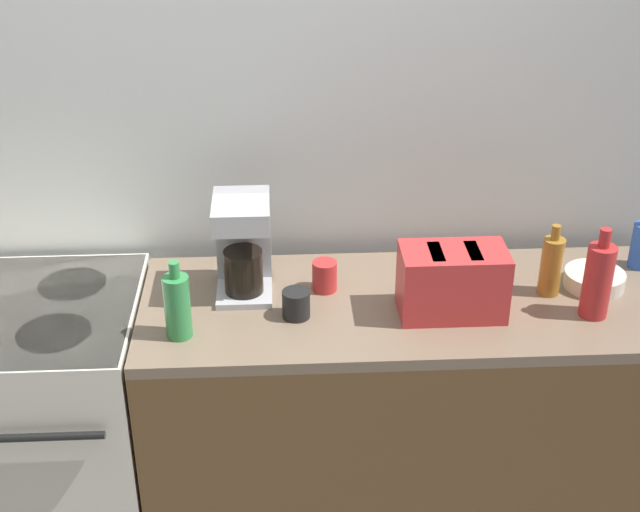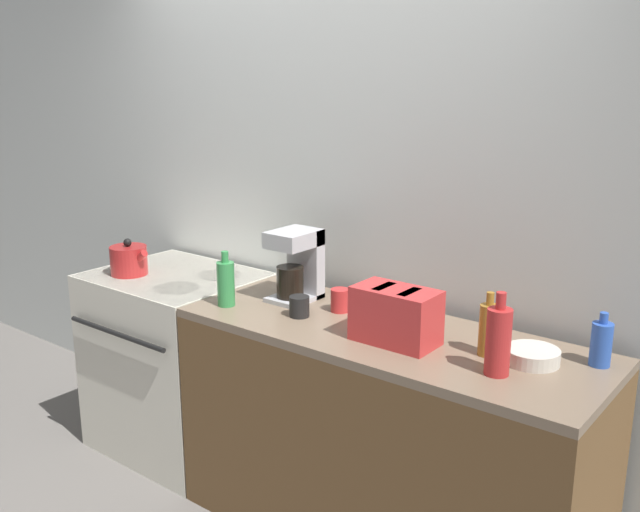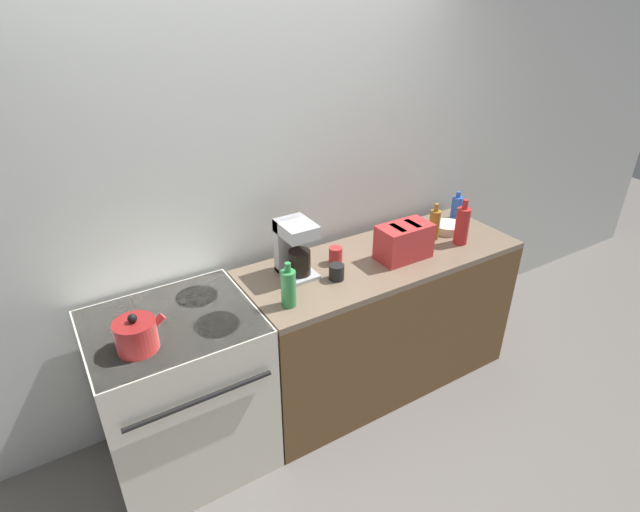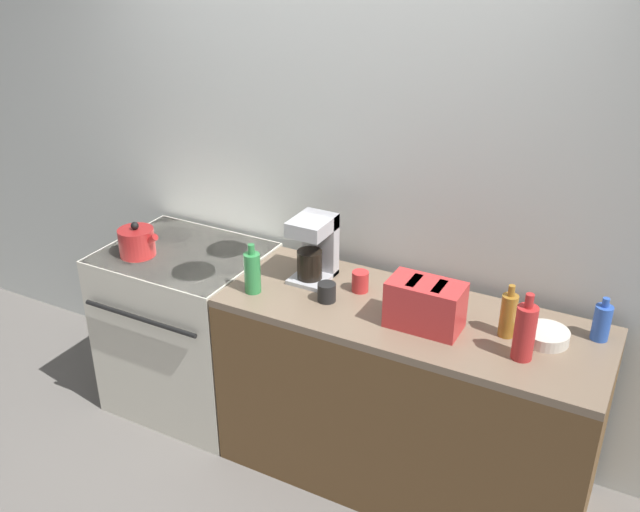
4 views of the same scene
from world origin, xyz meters
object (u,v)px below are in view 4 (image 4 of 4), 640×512
Objects in this scene: bottle_green at (252,272)px; bottle_blue at (602,322)px; bottle_amber at (508,315)px; bottle_red at (525,332)px; bowl at (546,336)px; toaster at (425,305)px; cup_red at (360,281)px; stove at (189,327)px; coffee_maker at (315,245)px; kettle at (137,242)px; cup_black at (327,292)px.

bottle_blue is at bearing 12.78° from bottle_green.
bottle_amber is 0.82× the size of bottle_red.
bottle_green is 1.30m from bowl.
toaster is at bearing -159.70° from bottle_blue.
stove is at bearing -176.27° from cup_red.
coffee_maker is at bearing 174.50° from cup_red.
bottle_amber reaches higher than bottle_blue.
toaster reaches higher than bowl.
bottle_amber is at bearing -4.73° from cup_red.
toaster is at bearing -163.65° from bottle_amber.
kettle is 1.19× the size of bottle_blue.
stove is at bearing -178.85° from bowl.
coffee_maker is 0.95m from bottle_amber.
toaster is 1.34× the size of bottle_amber.
bottle_amber is 1.14m from bottle_green.
cup_red is at bearing 28.97° from bottle_green.
kettle is at bearing -175.80° from bottle_amber.
bottle_red is (1.95, 0.00, 0.05)m from kettle.
bottle_blue is 1.04m from cup_red.
kettle is at bearing 176.40° from bottle_green.
bottle_red reaches higher than stove.
cup_black is (-0.46, -0.00, -0.06)m from toaster.
bottle_red is 1.19× the size of bottle_green.
toaster is at bearing -3.77° from stove.
toaster is (1.52, 0.04, 0.03)m from kettle.
bowl is (1.83, 0.04, 0.48)m from stove.
bottle_blue is at bearing 3.14° from coffee_maker.
cup_black is at bearing -172.37° from bowl.
bottle_amber is 0.70m from cup_red.
coffee_maker is at bearing 6.88° from stove.
bowl is at bearing 7.63° from cup_black.
bottle_green is (0.55, -0.17, 0.55)m from stove.
bottle_red is at bearing -13.60° from cup_red.
cup_black is (-0.88, 0.04, -0.08)m from bottle_red.
bottle_blue reaches higher than stove.
stove is at bearing 162.30° from bottle_green.
toaster is at bearing -15.92° from coffee_maker.
bowl is (-0.19, -0.12, -0.05)m from bottle_blue.
stove is 2.09m from bottle_blue.
bottle_blue is (0.67, 0.25, -0.02)m from toaster.
bottle_amber is 1.22× the size of bottle_blue.
cup_red is at bearing -5.50° from coffee_maker.
bottle_blue is at bearing 4.50° from stove.
bottle_red is at bearing -2.45° from cup_black.
bottle_blue is at bearing 49.15° from bottle_red.
kettle reaches higher than stove.
bottle_green is at bearing -17.70° from stove.
bottle_amber is at bearing 9.15° from bottle_green.
kettle is at bearing -175.26° from bowl.
stove is 1.10m from cup_red.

